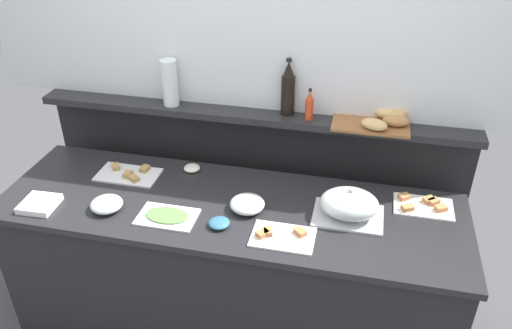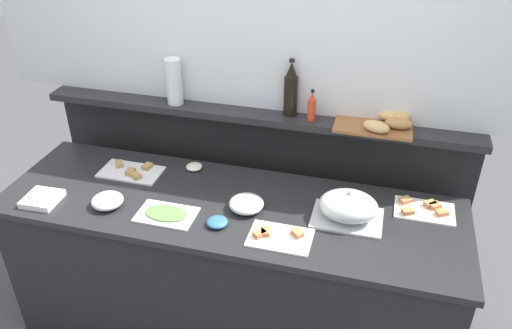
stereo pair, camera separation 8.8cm
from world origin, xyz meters
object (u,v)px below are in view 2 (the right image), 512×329
(sandwich_platter_side, at_px, (279,237))
(condiment_bowl_dark, at_px, (218,222))
(cold_cuts_platter, at_px, (166,214))
(wine_bottle_dark, at_px, (291,90))
(condiment_bowl_red, at_px, (194,167))
(sandwich_platter_rear, at_px, (132,171))
(napkin_stack, at_px, (42,199))
(bread_basket, at_px, (385,121))
(glass_bowl_large, at_px, (107,201))
(serving_cloche, at_px, (348,207))
(water_carafe, at_px, (174,82))
(sandwich_platter_front, at_px, (424,209))
(glass_bowl_medium, at_px, (246,204))
(hot_sauce_bottle, at_px, (312,107))

(sandwich_platter_side, bearing_deg, condiment_bowl_dark, 176.42)
(cold_cuts_platter, relative_size, wine_bottle_dark, 0.91)
(cold_cuts_platter, relative_size, condiment_bowl_red, 3.17)
(wine_bottle_dark, bearing_deg, condiment_bowl_red, -155.71)
(sandwich_platter_rear, xyz_separation_m, condiment_bowl_dark, (0.62, -0.32, 0.01))
(napkin_stack, bearing_deg, bread_basket, 23.26)
(glass_bowl_large, bearing_deg, wine_bottle_dark, 40.30)
(serving_cloche, relative_size, water_carafe, 1.29)
(serving_cloche, xyz_separation_m, glass_bowl_large, (-1.18, -0.20, -0.04))
(condiment_bowl_dark, relative_size, water_carafe, 0.39)
(cold_cuts_platter, height_order, bread_basket, bread_basket)
(sandwich_platter_front, xyz_separation_m, serving_cloche, (-0.36, -0.17, 0.06))
(condiment_bowl_dark, bearing_deg, sandwich_platter_side, -3.58)
(glass_bowl_medium, bearing_deg, sandwich_platter_front, 14.22)
(sandwich_platter_side, height_order, serving_cloche, serving_cloche)
(glass_bowl_medium, bearing_deg, water_carafe, 138.95)
(condiment_bowl_dark, xyz_separation_m, hot_sauce_bottle, (0.32, 0.63, 0.36))
(glass_bowl_large, xyz_separation_m, napkin_stack, (-0.34, -0.05, -0.01))
(sandwich_platter_front, bearing_deg, bread_basket, 131.28)
(sandwich_platter_side, distance_m, wine_bottle_dark, 0.82)
(glass_bowl_medium, xyz_separation_m, wine_bottle_dark, (0.10, 0.51, 0.41))
(sandwich_platter_side, height_order, wine_bottle_dark, wine_bottle_dark)
(sandwich_platter_rear, distance_m, glass_bowl_medium, 0.73)
(cold_cuts_platter, height_order, serving_cloche, serving_cloche)
(serving_cloche, height_order, wine_bottle_dark, wine_bottle_dark)
(serving_cloche, height_order, glass_bowl_large, serving_cloche)
(condiment_bowl_dark, relative_size, bread_basket, 0.25)
(bread_basket, relative_size, water_carafe, 1.54)
(condiment_bowl_red, bearing_deg, wine_bottle_dark, 24.29)
(sandwich_platter_front, height_order, water_carafe, water_carafe)
(glass_bowl_large, height_order, condiment_bowl_red, glass_bowl_large)
(sandwich_platter_rear, bearing_deg, napkin_stack, -130.15)
(sandwich_platter_rear, xyz_separation_m, glass_bowl_large, (0.03, -0.32, 0.02))
(bread_basket, bearing_deg, hot_sauce_bottle, -176.53)
(wine_bottle_dark, bearing_deg, cold_cuts_platter, -125.18)
(condiment_bowl_dark, distance_m, bread_basket, 1.02)
(sandwich_platter_rear, bearing_deg, condiment_bowl_dark, -27.51)
(sandwich_platter_side, relative_size, cold_cuts_platter, 1.02)
(glass_bowl_medium, relative_size, wine_bottle_dark, 0.55)
(serving_cloche, height_order, bread_basket, bread_basket)
(sandwich_platter_side, height_order, condiment_bowl_dark, same)
(sandwich_platter_front, bearing_deg, condiment_bowl_dark, -158.54)
(sandwich_platter_front, relative_size, napkin_stack, 1.71)
(condiment_bowl_dark, height_order, water_carafe, water_carafe)
(hot_sauce_bottle, xyz_separation_m, water_carafe, (-0.79, 0.01, 0.05))
(condiment_bowl_dark, bearing_deg, cold_cuts_platter, 178.74)
(sandwich_platter_front, xyz_separation_m, glass_bowl_medium, (-0.86, -0.22, 0.02))
(condiment_bowl_dark, distance_m, hot_sauce_bottle, 0.80)
(cold_cuts_platter, bearing_deg, wine_bottle_dark, 54.82)
(glass_bowl_medium, bearing_deg, sandwich_platter_side, -40.62)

